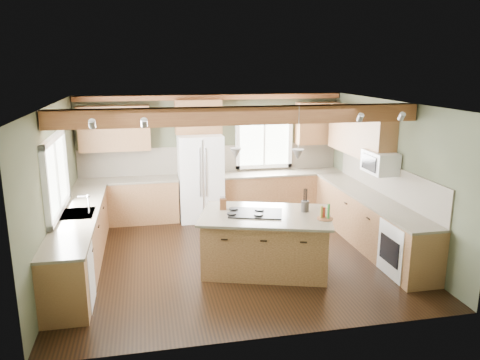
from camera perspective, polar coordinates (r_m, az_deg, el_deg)
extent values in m
plane|color=black|center=(8.13, -0.75, -9.27)|extent=(5.60, 5.60, 0.00)
plane|color=silver|center=(7.50, -0.81, 9.32)|extent=(5.60, 5.60, 0.00)
plane|color=#3F4531|center=(10.12, -3.44, 3.07)|extent=(5.60, 0.00, 5.60)
plane|color=#3F4531|center=(7.71, -21.68, -1.37)|extent=(0.00, 5.00, 5.00)
plane|color=#3F4531|center=(8.67, 17.72, 0.58)|extent=(0.00, 5.00, 5.00)
cube|color=brown|center=(6.94, 0.10, 7.87)|extent=(5.55, 0.26, 0.26)
cube|color=brown|center=(9.86, -3.46, 10.06)|extent=(5.55, 0.20, 0.10)
cube|color=brown|center=(10.12, -3.42, 2.56)|extent=(5.58, 0.03, 0.58)
cube|color=brown|center=(8.72, 17.44, 0.07)|extent=(0.03, 3.70, 0.58)
cube|color=brown|center=(9.94, -13.39, -2.59)|extent=(2.02, 0.60, 0.88)
cube|color=#4F493A|center=(9.82, -13.54, -0.02)|extent=(2.06, 0.64, 0.04)
cube|color=brown|center=(10.34, 5.07, -1.61)|extent=(2.62, 0.60, 0.88)
cube|color=#4F493A|center=(10.23, 5.12, 0.87)|extent=(2.66, 0.64, 0.04)
cube|color=brown|center=(7.97, -18.92, -7.15)|extent=(0.60, 3.70, 0.88)
cube|color=#4F493A|center=(7.82, -19.19, -4.00)|extent=(0.64, 3.74, 0.04)
cube|color=brown|center=(8.80, 15.44, -4.89)|extent=(0.60, 3.70, 0.88)
cube|color=#4F493A|center=(8.67, 15.64, -2.01)|extent=(0.64, 3.74, 0.04)
cube|color=brown|center=(9.76, -15.05, 6.09)|extent=(1.40, 0.35, 0.90)
cube|color=brown|center=(9.78, -5.12, 7.70)|extent=(0.96, 0.35, 0.70)
cube|color=brown|center=(9.25, 14.38, 5.72)|extent=(0.35, 2.20, 0.90)
cube|color=brown|center=(10.42, 9.35, 6.85)|extent=(0.90, 0.35, 0.90)
cube|color=white|center=(7.70, -21.64, 0.53)|extent=(0.04, 1.60, 1.05)
cube|color=white|center=(10.28, 2.93, 4.67)|extent=(1.10, 0.04, 1.00)
cube|color=#262628|center=(7.82, -19.19, -3.97)|extent=(0.50, 0.65, 0.03)
cylinder|color=#B2B2B7|center=(7.75, -17.96, -2.89)|extent=(0.02, 0.02, 0.28)
cube|color=white|center=(6.78, -20.16, -11.13)|extent=(0.60, 0.60, 0.84)
cube|color=white|center=(7.74, 19.71, -7.93)|extent=(0.60, 0.72, 0.84)
cube|color=white|center=(8.47, 16.71, 2.08)|extent=(0.40, 0.70, 0.38)
cone|color=#B2B2B7|center=(7.15, -0.54, 3.27)|extent=(0.18, 0.18, 0.16)
cone|color=#B2B2B7|center=(7.11, 7.07, 3.11)|extent=(0.18, 0.18, 0.16)
cube|color=white|center=(9.80, -4.83, 0.29)|extent=(0.90, 0.74, 1.80)
cube|color=olive|center=(7.52, 3.10, -7.64)|extent=(2.15, 1.67, 0.88)
cube|color=#4F493A|center=(7.36, 3.15, -4.32)|extent=(2.31, 1.82, 0.04)
cube|color=black|center=(7.36, 1.93, -4.06)|extent=(0.94, 0.77, 0.02)
cube|color=#5A321B|center=(7.55, -2.08, -2.97)|extent=(0.12, 0.09, 0.18)
cylinder|color=#443C37|center=(7.53, 7.93, -3.18)|extent=(0.14, 0.14, 0.17)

